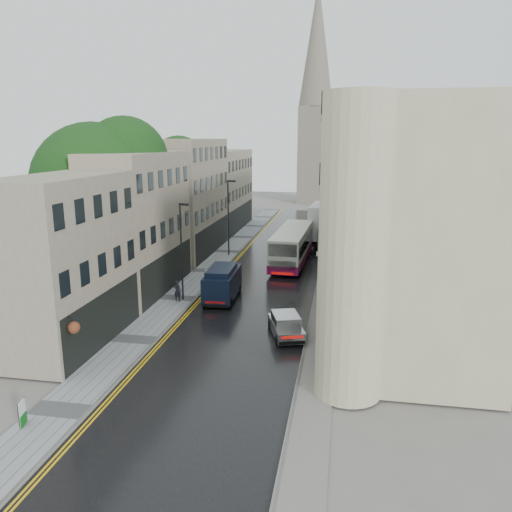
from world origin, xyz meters
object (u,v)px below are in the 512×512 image
(lamp_post_far, at_px, (228,218))
(estate_sign, at_px, (22,413))
(cream_bus, at_px, (273,253))
(tree_near, at_px, (97,207))
(navy_van, at_px, (204,289))
(pedestrian, at_px, (177,291))
(silver_hatchback, at_px, (278,334))
(tree_far, at_px, (161,197))
(white_van, at_px, (209,292))
(white_lorry, at_px, (311,226))
(lamp_post_near, at_px, (181,252))

(lamp_post_far, height_order, estate_sign, lamp_post_far)
(cream_bus, bearing_deg, tree_near, -142.41)
(tree_near, height_order, navy_van, tree_near)
(pedestrian, xyz_separation_m, estate_sign, (-1.11, -17.24, -0.26))
(silver_hatchback, bearing_deg, tree_far, 107.63)
(navy_van, height_order, estate_sign, navy_van)
(cream_bus, bearing_deg, white_van, -106.25)
(tree_far, xyz_separation_m, cream_bus, (12.36, -3.96, -4.52))
(silver_hatchback, bearing_deg, estate_sign, -149.95)
(estate_sign, bearing_deg, white_van, 67.57)
(tree_far, relative_size, cream_bus, 1.01)
(tree_near, distance_m, estate_sign, 20.66)
(white_lorry, bearing_deg, cream_bus, -99.04)
(lamp_post_far, bearing_deg, estate_sign, -89.30)
(cream_bus, height_order, navy_van, cream_bus)
(white_lorry, relative_size, white_van, 2.28)
(pedestrian, relative_size, estate_sign, 1.48)
(tree_far, relative_size, lamp_post_far, 1.59)
(tree_far, relative_size, lamp_post_near, 1.69)
(tree_far, relative_size, navy_van, 2.36)
(estate_sign, bearing_deg, silver_hatchback, 36.66)
(lamp_post_near, relative_size, lamp_post_far, 0.94)
(lamp_post_near, height_order, lamp_post_far, lamp_post_far)
(white_lorry, height_order, lamp_post_near, lamp_post_near)
(silver_hatchback, bearing_deg, navy_van, 117.68)
(cream_bus, bearing_deg, lamp_post_far, 139.51)
(tree_far, bearing_deg, tree_near, -91.32)
(silver_hatchback, xyz_separation_m, pedestrian, (-8.52, 6.61, 0.19))
(white_lorry, height_order, estate_sign, white_lorry)
(tree_near, height_order, lamp_post_far, tree_near)
(tree_far, distance_m, white_van, 17.67)
(pedestrian, bearing_deg, white_lorry, -102.95)
(cream_bus, bearing_deg, pedestrian, -116.56)
(cream_bus, bearing_deg, navy_van, -105.79)
(estate_sign, bearing_deg, lamp_post_far, 76.30)
(cream_bus, xyz_separation_m, white_van, (-3.42, -10.33, -0.79))
(navy_van, relative_size, estate_sign, 4.82)
(tree_far, distance_m, pedestrian, 16.85)
(tree_far, bearing_deg, lamp_post_far, 8.65)
(tree_far, distance_m, estate_sign, 32.77)
(pedestrian, xyz_separation_m, lamp_post_near, (0.25, 0.53, 2.88))
(cream_bus, bearing_deg, estate_sign, -101.86)
(cream_bus, distance_m, white_van, 10.91)
(tree_near, distance_m, lamp_post_near, 7.84)
(tree_near, xyz_separation_m, pedestrian, (6.86, -1.59, -6.02))
(white_van, bearing_deg, lamp_post_near, 155.12)
(estate_sign, bearing_deg, tree_near, 95.81)
(tree_near, distance_m, lamp_post_far, 16.05)
(tree_near, relative_size, white_van, 3.51)
(silver_hatchback, relative_size, estate_sign, 3.51)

